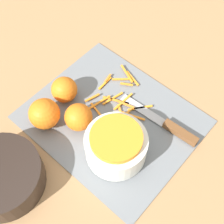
{
  "coord_description": "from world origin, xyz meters",
  "views": [
    {
      "loc": [
        -0.26,
        0.3,
        0.68
      ],
      "look_at": [
        0.0,
        0.0,
        0.04
      ],
      "focal_mm": 50.0,
      "sensor_mm": 36.0,
      "label": 1
    }
  ],
  "objects_px": {
    "orange_left": "(44,114)",
    "orange_right": "(79,117)",
    "bowl_speckled": "(116,145)",
    "bowl_dark": "(2,177)",
    "knife": "(171,127)",
    "orange_back": "(64,90)"
  },
  "relations": [
    {
      "from": "orange_right",
      "to": "orange_back",
      "type": "bearing_deg",
      "value": -21.94
    },
    {
      "from": "bowl_speckled",
      "to": "bowl_dark",
      "type": "bearing_deg",
      "value": 57.02
    },
    {
      "from": "knife",
      "to": "orange_back",
      "type": "bearing_deg",
      "value": 18.78
    },
    {
      "from": "orange_left",
      "to": "orange_back",
      "type": "distance_m",
      "value": 0.08
    },
    {
      "from": "knife",
      "to": "orange_right",
      "type": "relative_size",
      "value": 3.26
    },
    {
      "from": "orange_right",
      "to": "orange_back",
      "type": "height_order",
      "value": "orange_right"
    },
    {
      "from": "bowl_speckled",
      "to": "bowl_dark",
      "type": "height_order",
      "value": "bowl_speckled"
    },
    {
      "from": "bowl_speckled",
      "to": "orange_back",
      "type": "distance_m",
      "value": 0.2
    },
    {
      "from": "bowl_speckled",
      "to": "orange_right",
      "type": "relative_size",
      "value": 2.08
    },
    {
      "from": "knife",
      "to": "orange_back",
      "type": "distance_m",
      "value": 0.28
    },
    {
      "from": "bowl_dark",
      "to": "bowl_speckled",
      "type": "bearing_deg",
      "value": -122.98
    },
    {
      "from": "knife",
      "to": "orange_left",
      "type": "xyz_separation_m",
      "value": [
        0.24,
        0.19,
        0.03
      ]
    },
    {
      "from": "orange_left",
      "to": "orange_right",
      "type": "distance_m",
      "value": 0.08
    },
    {
      "from": "bowl_speckled",
      "to": "knife",
      "type": "distance_m",
      "value": 0.15
    },
    {
      "from": "bowl_speckled",
      "to": "orange_right",
      "type": "distance_m",
      "value": 0.12
    },
    {
      "from": "bowl_speckled",
      "to": "orange_right",
      "type": "bearing_deg",
      "value": 0.6
    },
    {
      "from": "bowl_dark",
      "to": "orange_right",
      "type": "relative_size",
      "value": 2.68
    },
    {
      "from": "bowl_speckled",
      "to": "bowl_dark",
      "type": "xyz_separation_m",
      "value": [
        0.14,
        0.22,
        -0.01
      ]
    },
    {
      "from": "orange_left",
      "to": "orange_right",
      "type": "height_order",
      "value": "orange_left"
    },
    {
      "from": "bowl_dark",
      "to": "orange_back",
      "type": "xyz_separation_m",
      "value": [
        0.06,
        -0.25,
        0.01
      ]
    },
    {
      "from": "orange_left",
      "to": "orange_right",
      "type": "relative_size",
      "value": 1.12
    },
    {
      "from": "bowl_speckled",
      "to": "orange_left",
      "type": "distance_m",
      "value": 0.19
    }
  ]
}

